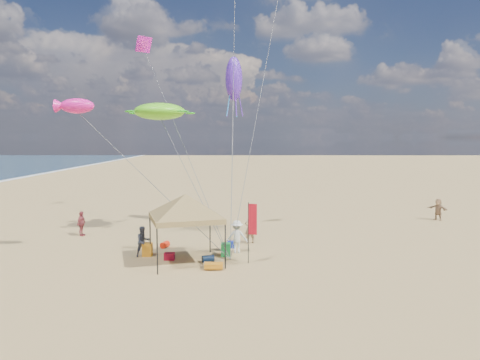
{
  "coord_description": "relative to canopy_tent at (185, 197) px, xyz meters",
  "views": [
    {
      "loc": [
        0.05,
        -22.63,
        6.41
      ],
      "look_at": [
        0.0,
        3.0,
        4.0
      ],
      "focal_mm": 33.9,
      "sensor_mm": 36.0,
      "label": 1
    }
  ],
  "objects": [
    {
      "name": "ground",
      "position": [
        2.77,
        -0.16,
        -3.42
      ],
      "size": [
        280.0,
        280.0,
        0.0
      ],
      "primitive_type": "plane",
      "color": "tan",
      "rests_on": "ground"
    },
    {
      "name": "canopy_tent",
      "position": [
        0.0,
        0.0,
        0.0
      ],
      "size": [
        6.37,
        6.37,
        4.11
      ],
      "color": "black",
      "rests_on": "ground"
    },
    {
      "name": "feather_flag",
      "position": [
        3.35,
        -0.19,
        -1.32
      ],
      "size": [
        0.45,
        0.2,
        3.14
      ],
      "color": "black",
      "rests_on": "ground"
    },
    {
      "name": "cooler_red",
      "position": [
        -0.94,
        0.49,
        -3.23
      ],
      "size": [
        0.54,
        0.38,
        0.38
      ],
      "primitive_type": "cube",
      "color": "#A40D23",
      "rests_on": "ground"
    },
    {
      "name": "cooler_blue",
      "position": [
        2.26,
        3.11,
        -3.23
      ],
      "size": [
        0.54,
        0.38,
        0.38
      ],
      "primitive_type": "cube",
      "color": "#13279A",
      "rests_on": "ground"
    },
    {
      "name": "bag_navy",
      "position": [
        1.13,
        0.04,
        -3.24
      ],
      "size": [
        0.69,
        0.54,
        0.36
      ],
      "primitive_type": "cylinder",
      "rotation": [
        0.0,
        1.57,
        0.35
      ],
      "color": "black",
      "rests_on": "ground"
    },
    {
      "name": "bag_orange",
      "position": [
        -1.62,
        3.15,
        -3.24
      ],
      "size": [
        0.54,
        0.69,
        0.36
      ],
      "primitive_type": "cylinder",
      "rotation": [
        0.0,
        1.57,
        1.22
      ],
      "color": "#FA290D",
      "rests_on": "ground"
    },
    {
      "name": "chair_green",
      "position": [
        2.0,
        1.28,
        -3.07
      ],
      "size": [
        0.5,
        0.5,
        0.7
      ],
      "primitive_type": "cube",
      "color": "#188837",
      "rests_on": "ground"
    },
    {
      "name": "chair_yellow",
      "position": [
        -2.27,
        1.3,
        -3.07
      ],
      "size": [
        0.5,
        0.5,
        0.7
      ],
      "primitive_type": "cube",
      "color": "#FFA01C",
      "rests_on": "ground"
    },
    {
      "name": "crate_grey",
      "position": [
        1.16,
        -0.98,
        -3.28
      ],
      "size": [
        0.34,
        0.3,
        0.28
      ],
      "primitive_type": "cube",
      "color": "gray",
      "rests_on": "ground"
    },
    {
      "name": "beach_cart",
      "position": [
        1.49,
        -1.28,
        -3.22
      ],
      "size": [
        0.9,
        0.5,
        0.24
      ],
      "primitive_type": "cube",
      "color": "#C37515",
      "rests_on": "ground"
    },
    {
      "name": "person_near_a",
      "position": [
        3.37,
        4.28,
        -2.47
      ],
      "size": [
        0.82,
        0.71,
        1.89
      ],
      "primitive_type": "imported",
      "rotation": [
        0.0,
        0.0,
        3.59
      ],
      "color": "#A4825E",
      "rests_on": "ground"
    },
    {
      "name": "person_near_b",
      "position": [
        -2.47,
        1.21,
        -2.6
      ],
      "size": [
        1.01,
        0.97,
        1.64
      ],
      "primitive_type": "imported",
      "rotation": [
        0.0,
        0.0,
        0.61
      ],
      "color": "#363B4A",
      "rests_on": "ground"
    },
    {
      "name": "person_near_c",
      "position": [
        2.6,
        1.95,
        -2.5
      ],
      "size": [
        1.21,
        0.72,
        1.83
      ],
      "primitive_type": "imported",
      "rotation": [
        0.0,
        0.0,
        3.1
      ],
      "color": "silver",
      "rests_on": "ground"
    },
    {
      "name": "person_far_a",
      "position": [
        -7.61,
        6.32,
        -2.61
      ],
      "size": [
        0.54,
        1.0,
        1.62
      ],
      "primitive_type": "imported",
      "rotation": [
        0.0,
        0.0,
        1.42
      ],
      "color": "#9C3C44",
      "rests_on": "ground"
    },
    {
      "name": "person_far_c",
      "position": [
        18.13,
        11.96,
        -2.56
      ],
      "size": [
        1.4,
        1.55,
        1.72
      ],
      "primitive_type": "imported",
      "rotation": [
        0.0,
        0.0,
        5.4
      ],
      "color": "tan",
      "rests_on": "ground"
    },
    {
      "name": "turtle_kite",
      "position": [
        -2.37,
        6.23,
        4.64
      ],
      "size": [
        3.39,
        2.77,
        1.09
      ],
      "primitive_type": "ellipsoid",
      "rotation": [
        0.0,
        0.0,
        0.05
      ],
      "color": "#63DF1D",
      "rests_on": "ground"
    },
    {
      "name": "fish_kite",
      "position": [
        -5.5,
        0.39,
        4.59
      ],
      "size": [
        1.92,
        1.42,
        0.77
      ],
      "primitive_type": "ellipsoid",
      "rotation": [
        0.0,
        0.0,
        0.37
      ],
      "color": "#FF1996",
      "rests_on": "ground"
    },
    {
      "name": "squid_kite",
      "position": [
        2.34,
        8.25,
        6.93
      ],
      "size": [
        1.19,
        1.19,
        2.97
      ],
      "primitive_type": "ellipsoid",
      "rotation": [
        0.0,
        0.0,
        -0.05
      ],
      "color": "#5C29C3",
      "rests_on": "ground"
    },
    {
      "name": "stunt_kite_pink",
      "position": [
        -5.02,
        14.49,
        10.46
      ],
      "size": [
        1.35,
        1.25,
        1.17
      ],
      "primitive_type": "cube",
      "rotation": [
        0.44,
        0.0,
        0.69
      ],
      "color": "#ED1CCD",
      "rests_on": "ground"
    }
  ]
}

